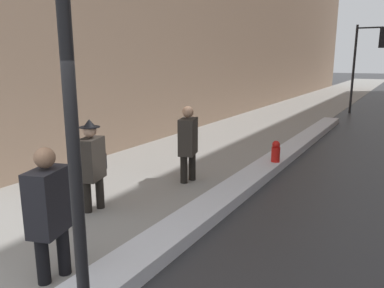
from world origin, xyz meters
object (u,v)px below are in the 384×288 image
object	(u,v)px
traffic_light_near	(371,50)
pedestrian_trailing	(92,162)
pedestrian_in_glasses	(188,141)
pedestrian_with_shoulder_bag	(50,208)
fire_hydrant	(276,156)
lamp_post	(67,58)

from	to	relation	value
traffic_light_near	pedestrian_trailing	size ratio (longest dim) A/B	2.60
traffic_light_near	pedestrian_in_glasses	world-z (taller)	traffic_light_near
pedestrian_with_shoulder_bag	fire_hydrant	xyz separation A→B (m)	(0.82, 5.61, -0.53)
pedestrian_with_shoulder_bag	pedestrian_trailing	distance (m)	2.04
lamp_post	pedestrian_with_shoulder_bag	distance (m)	1.87
pedestrian_with_shoulder_bag	pedestrian_trailing	xyz separation A→B (m)	(-1.08, 1.73, -0.02)
lamp_post	traffic_light_near	world-z (taller)	lamp_post
pedestrian_in_glasses	fire_hydrant	bearing A→B (deg)	126.47
fire_hydrant	pedestrian_trailing	bearing A→B (deg)	-116.13
pedestrian_with_shoulder_bag	lamp_post	bearing A→B (deg)	50.73
pedestrian_trailing	pedestrian_in_glasses	size ratio (longest dim) A/B	0.99
lamp_post	pedestrian_trailing	size ratio (longest dim) A/B	2.61
pedestrian_in_glasses	pedestrian_with_shoulder_bag	bearing A→B (deg)	-9.81
traffic_light_near	pedestrian_in_glasses	distance (m)	13.33
traffic_light_near	pedestrian_trailing	distance (m)	15.50
traffic_light_near	pedestrian_with_shoulder_bag	xyz separation A→B (m)	(-1.57, -16.85, -2.09)
lamp_post	fire_hydrant	world-z (taller)	lamp_post
traffic_light_near	pedestrian_trailing	world-z (taller)	traffic_light_near
pedestrian_trailing	fire_hydrant	size ratio (longest dim) A/B	2.25
lamp_post	pedestrian_with_shoulder_bag	xyz separation A→B (m)	(-0.83, 0.34, -1.64)
lamp_post	pedestrian_trailing	world-z (taller)	lamp_post
pedestrian_in_glasses	fire_hydrant	world-z (taller)	pedestrian_in_glasses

